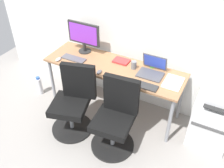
# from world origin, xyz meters

# --- Properties ---
(ground_plane) EXTENTS (5.28, 5.28, 0.00)m
(ground_plane) POSITION_xyz_m (0.00, 0.00, 0.00)
(ground_plane) COLOR gray
(back_wall) EXTENTS (4.40, 0.04, 2.60)m
(back_wall) POSITION_xyz_m (0.00, 0.37, 1.30)
(back_wall) COLOR white
(back_wall) RESTS_ON ground
(desk) EXTENTS (1.86, 0.58, 0.74)m
(desk) POSITION_xyz_m (0.00, 0.00, 0.67)
(desk) COLOR #996B47
(desk) RESTS_ON ground
(office_chair_left) EXTENTS (0.54, 0.54, 0.94)m
(office_chair_left) POSITION_xyz_m (-0.29, -0.56, 0.42)
(office_chair_left) COLOR black
(office_chair_left) RESTS_ON ground
(office_chair_right) EXTENTS (0.54, 0.54, 0.94)m
(office_chair_right) POSITION_xyz_m (0.31, -0.56, 0.42)
(office_chair_right) COLOR black
(office_chair_right) RESTS_ON ground
(side_cabinet) EXTENTS (0.46, 0.46, 0.63)m
(side_cabinet) POSITION_xyz_m (1.33, 0.04, 0.31)
(side_cabinet) COLOR silver
(side_cabinet) RESTS_ON ground
(printer) EXTENTS (0.38, 0.40, 0.24)m
(printer) POSITION_xyz_m (1.33, 0.04, 0.75)
(printer) COLOR silver
(printer) RESTS_ON side_cabinet
(water_bottle_on_floor) EXTENTS (0.09, 0.09, 0.31)m
(water_bottle_on_floor) POSITION_xyz_m (-1.18, -0.23, 0.15)
(water_bottle_on_floor) COLOR white
(water_bottle_on_floor) RESTS_ON ground
(desktop_monitor) EXTENTS (0.48, 0.18, 0.43)m
(desktop_monitor) POSITION_xyz_m (-0.54, 0.15, 0.99)
(desktop_monitor) COLOR #262626
(desktop_monitor) RESTS_ON desk
(open_laptop) EXTENTS (0.31, 0.28, 0.22)m
(open_laptop) POSITION_xyz_m (0.49, 0.08, 0.79)
(open_laptop) COLOR #4C4C51
(open_laptop) RESTS_ON desk
(keyboard_by_monitor) EXTENTS (0.34, 0.12, 0.02)m
(keyboard_by_monitor) POSITION_xyz_m (-0.56, -0.10, 0.75)
(keyboard_by_monitor) COLOR #515156
(keyboard_by_monitor) RESTS_ON desk
(keyboard_by_laptop) EXTENTS (0.34, 0.12, 0.02)m
(keyboard_by_laptop) POSITION_xyz_m (0.50, -0.21, 0.75)
(keyboard_by_laptop) COLOR #2D2D2D
(keyboard_by_laptop) RESTS_ON desk
(mouse_by_monitor) EXTENTS (0.06, 0.10, 0.03)m
(mouse_by_monitor) POSITION_xyz_m (-0.73, -0.22, 0.76)
(mouse_by_monitor) COLOR #B7B7B7
(mouse_by_monitor) RESTS_ON desk
(mouse_by_laptop) EXTENTS (0.06, 0.10, 0.03)m
(mouse_by_laptop) POSITION_xyz_m (-0.09, -0.22, 0.76)
(mouse_by_laptop) COLOR #515156
(mouse_by_laptop) RESTS_ON desk
(coffee_mug) EXTENTS (0.08, 0.08, 0.09)m
(coffee_mug) POSITION_xyz_m (0.45, 0.22, 0.79)
(coffee_mug) COLOR green
(coffee_mug) RESTS_ON desk
(pen_cup) EXTENTS (0.07, 0.07, 0.10)m
(pen_cup) POSITION_xyz_m (0.25, 0.07, 0.79)
(pen_cup) COLOR slate
(pen_cup) RESTS_ON desk
(notebook) EXTENTS (0.21, 0.15, 0.03)m
(notebook) POSITION_xyz_m (0.04, 0.14, 0.75)
(notebook) COLOR red
(notebook) RESTS_ON desk
(paper_pile) EXTENTS (0.21, 0.30, 0.01)m
(paper_pile) POSITION_xyz_m (0.79, 0.01, 0.75)
(paper_pile) COLOR white
(paper_pile) RESTS_ON desk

